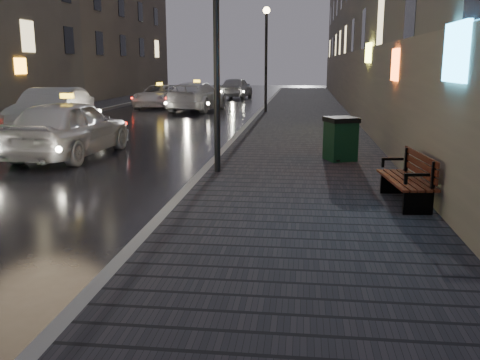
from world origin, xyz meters
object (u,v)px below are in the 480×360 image
(trash_bin, at_px, (341,138))
(taxi_near, at_px, (69,128))
(lamp_far, at_px, (266,46))
(car_far, at_px, (236,88))
(lamp_near, at_px, (216,24))
(bench, at_px, (410,178))
(car_left_mid, at_px, (52,111))
(taxi_far, at_px, (160,96))
(taxi_mid, at_px, (197,97))

(trash_bin, bearing_deg, taxi_near, 153.88)
(lamp_far, distance_m, car_far, 13.85)
(lamp_near, bearing_deg, bench, -32.30)
(lamp_far, height_order, bench, lamp_far)
(trash_bin, xyz_separation_m, car_far, (-6.14, 27.35, 0.07))
(lamp_near, distance_m, car_left_mid, 10.99)
(trash_bin, bearing_deg, car_far, 80.30)
(car_left_mid, relative_size, taxi_far, 1.06)
(taxi_mid, bearing_deg, bench, 119.22)
(taxi_mid, distance_m, car_far, 11.36)
(lamp_near, bearing_deg, lamp_far, 90.00)
(lamp_near, height_order, lamp_far, same)
(bench, xyz_separation_m, taxi_far, (-10.66, 22.48, 0.07))
(car_left_mid, bearing_deg, bench, -45.90)
(trash_bin, height_order, taxi_near, taxi_near)
(trash_bin, xyz_separation_m, taxi_far, (-9.71, 18.15, -0.04))
(taxi_mid, bearing_deg, taxi_far, -30.04)
(trash_bin, bearing_deg, taxi_mid, 91.17)
(taxi_near, relative_size, car_left_mid, 0.95)
(lamp_near, distance_m, taxi_mid, 18.52)
(lamp_far, xyz_separation_m, car_left_mid, (-7.63, -8.54, -2.64))
(lamp_near, xyz_separation_m, car_far, (-3.19, 29.21, -2.69))
(bench, distance_m, taxi_mid, 21.83)
(trash_bin, bearing_deg, lamp_near, -170.10)
(lamp_far, distance_m, car_left_mid, 11.75)
(trash_bin, bearing_deg, car_left_mid, 129.75)
(bench, height_order, trash_bin, trash_bin)
(bench, xyz_separation_m, car_far, (-7.09, 31.68, 0.18))
(taxi_far, distance_m, car_far, 9.87)
(taxi_far, bearing_deg, lamp_far, -26.75)
(lamp_near, xyz_separation_m, bench, (3.90, -2.47, -2.88))
(lamp_near, xyz_separation_m, lamp_far, (0.00, 16.00, 0.00))
(trash_bin, distance_m, car_left_mid, 11.97)
(lamp_far, height_order, car_left_mid, lamp_far)
(lamp_far, distance_m, taxi_near, 14.65)
(lamp_far, relative_size, taxi_near, 1.08)
(lamp_far, relative_size, car_left_mid, 1.02)
(taxi_mid, distance_m, taxi_far, 3.47)
(trash_bin, relative_size, taxi_mid, 0.21)
(taxi_far, bearing_deg, taxi_near, -79.27)
(lamp_far, bearing_deg, taxi_near, -108.88)
(lamp_near, relative_size, taxi_near, 1.08)
(bench, distance_m, taxi_far, 24.88)
(trash_bin, distance_m, taxi_mid, 17.47)
(trash_bin, distance_m, car_far, 28.03)
(bench, distance_m, taxi_near, 9.84)
(lamp_near, height_order, bench, lamp_near)
(bench, bearing_deg, taxi_far, 109.13)
(car_left_mid, bearing_deg, lamp_near, -49.54)
(taxi_mid, height_order, car_far, car_far)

